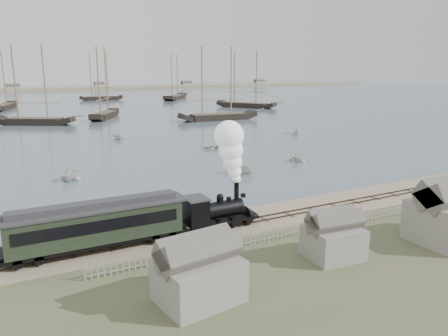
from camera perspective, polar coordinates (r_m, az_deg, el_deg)
name	(u,v)px	position (r m, az deg, el deg)	size (l,w,h in m)	color
ground	(236,216)	(44.06, 1.58, -6.29)	(600.00, 600.00, 0.00)	gray
harbor_water	(46,100)	(207.73, -22.19, 8.19)	(600.00, 336.00, 0.06)	#455863
rail_track	(246,222)	(42.41, 2.91, -7.03)	(120.00, 1.80, 0.16)	#36261D
picket_fence_west	(208,255)	(35.51, -2.14, -11.26)	(19.00, 0.10, 1.20)	gray
picket_fence_east	(384,219)	(46.03, 20.15, -6.26)	(15.00, 0.10, 1.20)	gray
shed_left	(199,300)	(29.36, -3.30, -16.87)	(5.00, 4.00, 4.10)	gray
shed_mid	(332,257)	(36.07, 13.98, -11.26)	(4.00, 3.50, 3.60)	gray
shed_right	(447,241)	(42.67, 27.09, -8.47)	(6.00, 5.00, 5.10)	gray
far_spit	(31,91)	(287.31, -23.87, 9.16)	(500.00, 20.00, 1.80)	tan
locomotive	(229,180)	(40.23, 0.72, -1.64)	(7.65, 2.86, 9.53)	black
passenger_coach	(97,224)	(36.95, -16.29, -7.02)	(14.83, 2.86, 3.60)	black
beached_dinghy	(163,224)	(41.23, -7.99, -7.28)	(3.55, 2.53, 0.73)	silver
rowboat_1	(70,173)	(60.52, -19.53, -0.68)	(3.49, 3.01, 1.84)	silver
rowboat_2	(240,169)	(60.33, 2.15, -0.16)	(3.66, 1.38, 1.42)	silver
rowboat_3	(215,146)	(79.36, -1.18, 2.88)	(4.02, 2.87, 0.83)	silver
rowboat_4	(298,156)	(69.39, 9.70, 1.57)	(3.31, 2.85, 1.74)	silver
rowboat_5	(295,131)	(97.55, 9.24, 4.85)	(3.95, 1.49, 1.53)	silver
rowboat_7	(118,135)	(91.75, -13.74, 4.21)	(3.38, 2.92, 1.78)	silver
schooner_2	(31,85)	(120.85, -23.86, 9.90)	(19.79, 4.57, 20.00)	black
schooner_3	(103,83)	(129.20, -15.55, 10.67)	(17.70, 4.08, 20.00)	black
schooner_4	(218,83)	(121.00, -0.76, 11.00)	(22.38, 5.16, 20.00)	black
schooner_5	(246,79)	(158.05, 2.95, 11.50)	(22.21, 5.13, 20.00)	black
schooner_7	(0,80)	(168.88, -27.17, 10.21)	(20.76, 4.79, 20.00)	black
schooner_8	(100,77)	(199.01, -15.90, 11.38)	(18.08, 4.17, 20.00)	black
schooner_9	(175,77)	(198.80, -6.44, 11.78)	(23.13, 5.34, 20.00)	black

